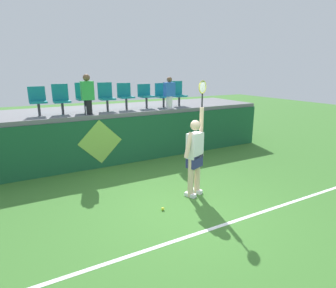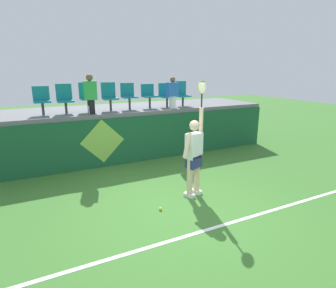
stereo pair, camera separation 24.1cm
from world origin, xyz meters
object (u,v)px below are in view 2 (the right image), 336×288
(stadium_chair_0, at_px, (42,99))
(spectator_0, at_px, (90,94))
(stadium_chair_7, at_px, (182,93))
(water_bottle, at_px, (90,110))
(stadium_chair_6, at_px, (166,94))
(stadium_chair_5, at_px, (149,94))
(tennis_player, at_px, (194,154))
(stadium_chair_2, at_px, (87,96))
(spectator_1, at_px, (173,92))
(stadium_chair_1, at_px, (65,98))
(stadium_chair_3, at_px, (109,95))
(tennis_ball, at_px, (160,209))
(stadium_chair_4, at_px, (129,95))

(stadium_chair_0, distance_m, spectator_0, 1.33)
(stadium_chair_7, distance_m, spectator_0, 3.25)
(water_bottle, bearing_deg, stadium_chair_6, 10.45)
(stadium_chair_5, bearing_deg, tennis_player, -97.19)
(tennis_player, distance_m, stadium_chair_6, 3.86)
(stadium_chair_0, height_order, stadium_chair_2, stadium_chair_2)
(stadium_chair_0, xyz_separation_m, stadium_chair_2, (1.25, 0.01, 0.04))
(tennis_player, xyz_separation_m, spectator_1, (1.08, 3.10, 1.07))
(stadium_chair_6, bearing_deg, stadium_chair_2, 179.96)
(stadium_chair_1, distance_m, stadium_chair_7, 3.85)
(stadium_chair_3, distance_m, stadium_chair_5, 1.31)
(tennis_ball, height_order, spectator_1, spectator_1)
(stadium_chair_1, relative_size, stadium_chair_5, 1.08)
(tennis_ball, bearing_deg, stadium_chair_2, 98.03)
(stadium_chair_7, bearing_deg, tennis_player, -115.31)
(stadium_chair_3, distance_m, stadium_chair_7, 2.55)
(stadium_chair_3, relative_size, spectator_1, 0.85)
(water_bottle, distance_m, stadium_chair_1, 0.83)
(stadium_chair_0, distance_m, stadium_chair_7, 4.46)
(stadium_chair_4, height_order, spectator_1, spectator_1)
(stadium_chair_4, distance_m, stadium_chair_7, 1.94)
(stadium_chair_2, bearing_deg, stadium_chair_1, 179.77)
(water_bottle, bearing_deg, stadium_chair_4, 20.09)
(stadium_chair_2, distance_m, stadium_chair_3, 0.66)
(water_bottle, xyz_separation_m, stadium_chair_7, (3.27, 0.50, 0.33))
(tennis_ball, bearing_deg, spectator_0, 99.07)
(tennis_ball, distance_m, spectator_0, 4.06)
(stadium_chair_3, bearing_deg, stadium_chair_5, -0.46)
(tennis_ball, relative_size, stadium_chair_3, 0.08)
(tennis_player, height_order, stadium_chair_7, tennis_player)
(stadium_chair_1, height_order, stadium_chair_6, stadium_chair_1)
(stadium_chair_0, relative_size, stadium_chair_6, 0.99)
(water_bottle, bearing_deg, tennis_player, -62.82)
(water_bottle, bearing_deg, tennis_ball, -79.77)
(tennis_player, bearing_deg, stadium_chair_4, 93.91)
(stadium_chair_6, bearing_deg, stadium_chair_4, -179.92)
(stadium_chair_1, height_order, stadium_chair_4, stadium_chair_1)
(stadium_chair_4, xyz_separation_m, stadium_chair_7, (1.94, 0.01, -0.02))
(tennis_ball, distance_m, stadium_chair_4, 4.42)
(stadium_chair_3, bearing_deg, stadium_chair_2, -179.81)
(tennis_player, bearing_deg, stadium_chair_1, 121.10)
(tennis_player, height_order, stadium_chair_1, tennis_player)
(stadium_chair_2, xyz_separation_m, stadium_chair_5, (1.97, -0.01, -0.04))
(stadium_chair_5, xyz_separation_m, stadium_chair_6, (0.63, 0.01, -0.01))
(tennis_player, bearing_deg, stadium_chair_3, 103.46)
(stadium_chair_4, bearing_deg, stadium_chair_7, 0.24)
(water_bottle, xyz_separation_m, spectator_0, (0.06, 0.04, 0.46))
(stadium_chair_4, bearing_deg, tennis_ball, -100.54)
(stadium_chair_1, xyz_separation_m, stadium_chair_3, (1.30, -0.00, 0.01))
(tennis_player, distance_m, stadium_chair_1, 4.30)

